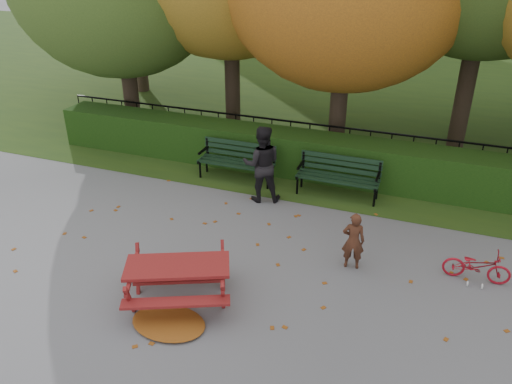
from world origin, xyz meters
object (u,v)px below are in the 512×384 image
(bench_right, at_px, (339,173))
(picnic_table, at_px, (178,273))
(bench_left, at_px, (237,158))
(child, at_px, (353,241))
(adult, at_px, (262,164))
(bicycle, at_px, (477,266))

(bench_right, height_order, picnic_table, bench_right)
(bench_left, bearing_deg, child, -39.12)
(bench_right, bearing_deg, child, -72.76)
(picnic_table, relative_size, child, 1.86)
(bench_left, height_order, adult, adult)
(bench_left, relative_size, bench_right, 1.00)
(bicycle, bearing_deg, child, 98.28)
(bench_left, bearing_deg, bench_right, 0.00)
(picnic_table, xyz_separation_m, child, (2.37, 1.85, 0.00))
(bench_left, relative_size, child, 1.70)
(picnic_table, height_order, bicycle, picnic_table)
(bench_right, bearing_deg, bench_left, 180.00)
(child, bearing_deg, bench_left, -48.14)
(bench_left, height_order, bicycle, bench_left)
(child, bearing_deg, adult, -47.04)
(bench_right, bearing_deg, adult, -151.97)
(child, distance_m, bicycle, 2.06)
(child, distance_m, adult, 2.95)
(bicycle, bearing_deg, bench_left, 65.01)
(bench_left, xyz_separation_m, bicycle, (5.22, -2.26, -0.24))
(bench_left, xyz_separation_m, bench_right, (2.40, 0.00, 0.00))
(bench_left, distance_m, bicycle, 5.70)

